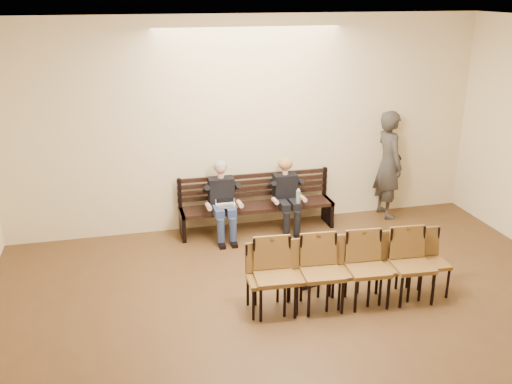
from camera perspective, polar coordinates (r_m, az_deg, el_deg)
The scene contains 10 objects.
room_walls at distance 5.36m, azimuth 9.56°, elevation 5.04°, with size 8.02×10.01×3.51m.
bench at distance 9.60m, azimuth 0.11°, elevation -2.56°, with size 2.60×0.90×0.45m, color black.
seated_man at distance 9.23m, azimuth -3.38°, elevation -0.97°, with size 0.51×0.70×1.22m, color black, non-canonical shape.
seated_woman at distance 9.49m, azimuth 3.08°, elevation -0.70°, with size 0.48×0.66×1.12m, color black, non-canonical shape.
laptop at distance 9.12m, azimuth -2.96°, elevation -1.52°, with size 0.32×0.25×0.23m, color silver.
water_bottle at distance 9.29m, azimuth 4.24°, elevation -1.09°, with size 0.07×0.07×0.24m, color silver.
bag at distance 7.97m, azimuth 5.25°, elevation -8.39°, with size 0.33×0.23×0.25m, color black.
passerby at distance 10.22m, azimuth 13.17°, elevation 3.48°, with size 0.80×0.53×2.19m, color #332F2A.
chair_row_front at distance 7.38m, azimuth 8.91°, elevation -7.91°, with size 2.31×0.52×0.95m, color brown.
chair_row_back at distance 7.49m, azimuth 9.38°, elevation -7.85°, with size 2.67×0.47×0.87m, color brown.
Camera 1 is at (-2.09, -3.96, 3.88)m, focal length 40.00 mm.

